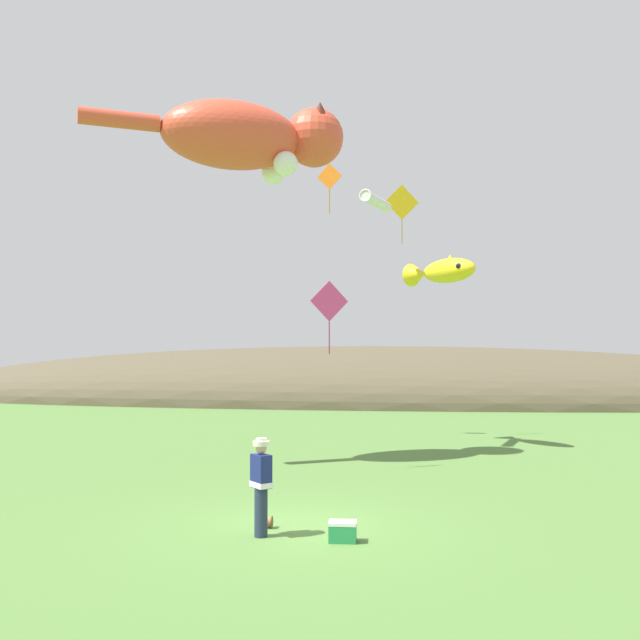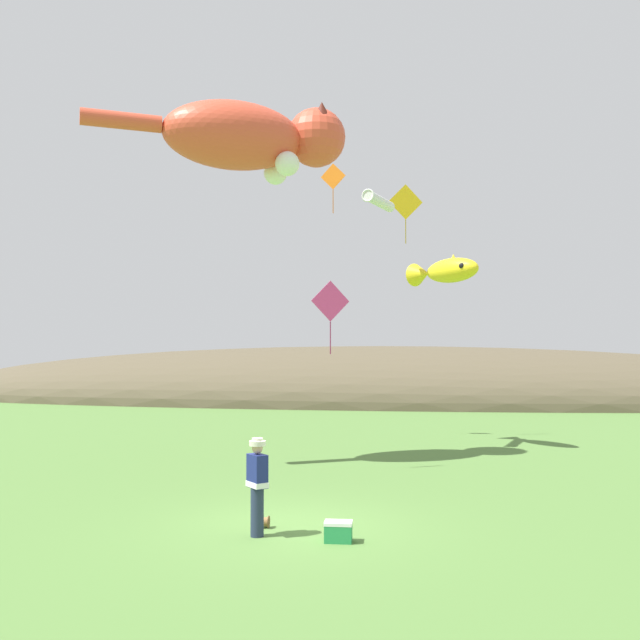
% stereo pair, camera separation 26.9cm
% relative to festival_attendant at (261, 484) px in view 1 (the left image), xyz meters
% --- Properties ---
extents(ground_plane, '(120.00, 120.00, 0.00)m').
position_rel_festival_attendant_xyz_m(ground_plane, '(0.49, 0.76, -0.95)').
color(ground_plane, '#517A38').
extents(distant_hill_ridge, '(60.94, 14.55, 6.75)m').
position_rel_festival_attendant_xyz_m(distant_hill_ridge, '(0.49, 31.80, -0.95)').
color(distant_hill_ridge, brown).
rests_on(distant_hill_ridge, ground).
extents(festival_attendant, '(0.47, 0.49, 1.77)m').
position_rel_festival_attendant_xyz_m(festival_attendant, '(0.00, 0.00, 0.00)').
color(festival_attendant, '#232D47').
rests_on(festival_attendant, ground).
extents(kite_spool, '(0.17, 0.23, 0.23)m').
position_rel_festival_attendant_xyz_m(kite_spool, '(0.00, 0.62, -0.84)').
color(kite_spool, olive).
rests_on(kite_spool, ground).
extents(picnic_cooler, '(0.50, 0.34, 0.36)m').
position_rel_festival_attendant_xyz_m(picnic_cooler, '(1.50, -0.15, -0.77)').
color(picnic_cooler, '#268C4C').
rests_on(picnic_cooler, ground).
extents(kite_giant_cat, '(7.12, 4.38, 2.38)m').
position_rel_festival_attendant_xyz_m(kite_giant_cat, '(-1.99, 7.84, 8.70)').
color(kite_giant_cat, '#E04C33').
extents(kite_fish_windsock, '(2.68, 2.93, 0.96)m').
position_rel_festival_attendant_xyz_m(kite_fish_windsock, '(3.82, 12.00, 5.05)').
color(kite_fish_windsock, yellow).
extents(kite_tube_streamer, '(1.02, 2.22, 0.44)m').
position_rel_festival_attendant_xyz_m(kite_tube_streamer, '(1.60, 11.25, 7.37)').
color(kite_tube_streamer, white).
extents(kite_diamond_orange, '(0.96, 0.21, 1.88)m').
position_rel_festival_attendant_xyz_m(kite_diamond_orange, '(-0.22, 13.42, 8.77)').
color(kite_diamond_orange, orange).
extents(kite_diamond_gold, '(1.26, 0.44, 2.22)m').
position_rel_festival_attendant_xyz_m(kite_diamond_gold, '(2.46, 13.75, 7.81)').
color(kite_diamond_gold, yellow).
extents(kite_diamond_pink, '(1.00, 0.55, 2.03)m').
position_rel_festival_attendant_xyz_m(kite_diamond_pink, '(0.50, 6.77, 3.70)').
color(kite_diamond_pink, '#E53F8C').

